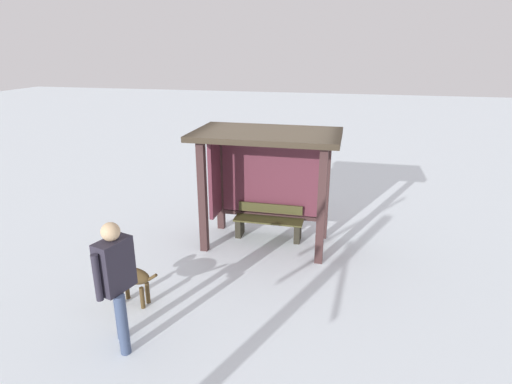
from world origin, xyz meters
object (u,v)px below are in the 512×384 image
bench_left_inside (269,223)px  person_walking (116,275)px  bus_shelter (264,161)px  dog (130,277)px

bench_left_inside → person_walking: bearing=-108.4°
bench_left_inside → person_walking: (-1.26, -3.80, 0.75)m
bus_shelter → dog: bearing=-119.7°
bus_shelter → dog: size_ratio=3.07×
bench_left_inside → dog: bench_left_inside is taller
bus_shelter → person_walking: (-1.17, -3.68, -0.64)m
dog → bench_left_inside: bearing=60.0°
bus_shelter → person_walking: size_ratio=1.54×
bench_left_inside → dog: 3.30m
bus_shelter → bench_left_inside: (0.09, 0.12, -1.39)m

